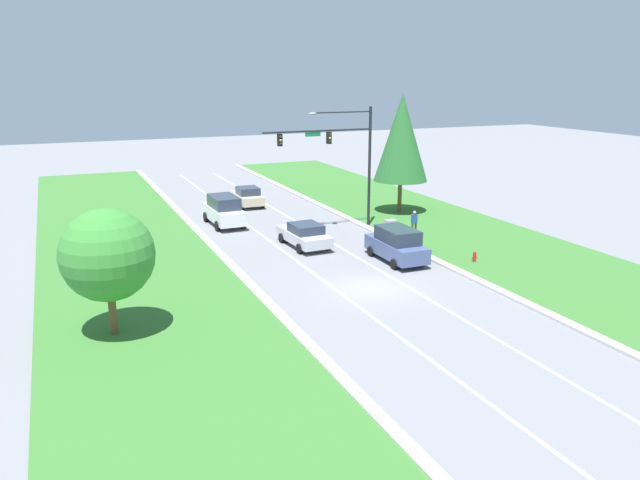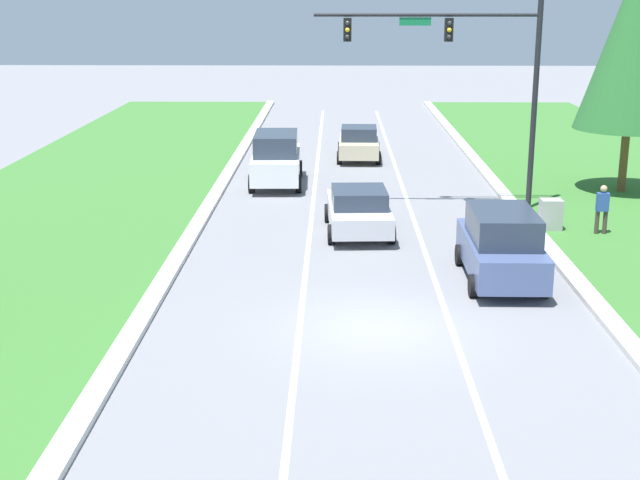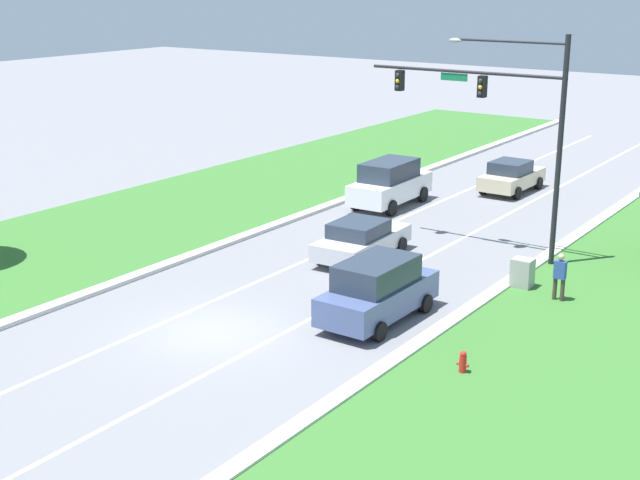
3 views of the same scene
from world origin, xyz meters
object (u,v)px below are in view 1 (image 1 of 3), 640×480
Objects in this scene: slate_blue_suv at (397,244)px; conifer_near_right_tree at (402,138)px; utility_cabinet at (390,228)px; fire_hydrant at (475,257)px; oak_near_left_tree at (107,255)px; champagne_sedan at (247,196)px; pedestrian at (414,222)px; white_suv at (224,210)px; silver_sedan at (305,235)px; traffic_signal_mast at (341,149)px.

conifer_near_right_tree reaches higher than slate_blue_suv.
slate_blue_suv is at bearing -116.11° from utility_cabinet.
fire_hydrant is 0.08× the size of conifer_near_right_tree.
oak_near_left_tree is (-16.32, -4.61, 2.50)m from slate_blue_suv.
pedestrian is at bearing -60.02° from champagne_sedan.
white_suv is at bearing -35.02° from pedestrian.
slate_blue_suv is 2.73× the size of pedestrian.
slate_blue_suv is 4.56m from fire_hydrant.
slate_blue_suv reaches higher than pedestrian.
silver_sedan is 1.01× the size of slate_blue_suv.
conifer_near_right_tree is (10.60, 6.28, 5.11)m from silver_sedan.
white_suv is 4.65× the size of utility_cabinet.
traffic_signal_mast is 6.33m from utility_cabinet.
pedestrian is (4.12, 4.77, -0.07)m from slate_blue_suv.
slate_blue_suv reaches higher than utility_cabinet.
oak_near_left_tree is at bearing -145.42° from conifer_near_right_tree.
silver_sedan is 6.31m from slate_blue_suv.
white_suv is 13.63m from pedestrian.
champagne_sedan is 13.54m from conifer_near_right_tree.
slate_blue_suv is (3.77, -5.06, 0.23)m from silver_sedan.
traffic_signal_mast is 1.97× the size of champagne_sedan.
utility_cabinet is at bearing -64.16° from champagne_sedan.
pedestrian is 0.31× the size of oak_near_left_tree.
utility_cabinet is 1.66m from pedestrian.
fire_hydrant is 20.70m from oak_near_left_tree.
utility_cabinet is at bearing -20.08° from pedestrian.
traffic_signal_mast is 12.29m from fire_hydrant.
conifer_near_right_tree is at bearing 34.58° from oak_near_left_tree.
utility_cabinet is 0.20× the size of oak_near_left_tree.
champagne_sedan reaches higher than utility_cabinet.
utility_cabinet is at bearing 64.37° from slate_blue_suv.
fire_hydrant is (-0.14, -6.88, -0.59)m from pedestrian.
pedestrian is at bearing 24.65° from oak_near_left_tree.
slate_blue_suv is at bearing -62.69° from white_suv.
utility_cabinet is at bearing 27.71° from oak_near_left_tree.
white_suv is 6.90m from champagne_sedan.
fire_hydrant is 0.13× the size of oak_near_left_tree.
champagne_sedan is 15.75m from pedestrian.
silver_sedan is at bearing 137.24° from fire_hydrant.
utility_cabinet is (2.29, -3.04, -5.06)m from traffic_signal_mast.
fire_hydrant is at bearing 89.32° from pedestrian.
oak_near_left_tree is at bearing -142.05° from traffic_signal_mast.
silver_sedan is 10.57m from fire_hydrant.
oak_near_left_tree is (-12.54, -9.67, 2.73)m from silver_sedan.
champagne_sedan is 26.68m from oak_near_left_tree.
pedestrian is (7.55, -13.82, 0.14)m from champagne_sedan.
traffic_signal_mast is at bearing -68.49° from champagne_sedan.
white_suv reaches higher than silver_sedan.
slate_blue_suv is 14.47m from white_suv.
white_suv is at bearing 174.45° from conifer_near_right_tree.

